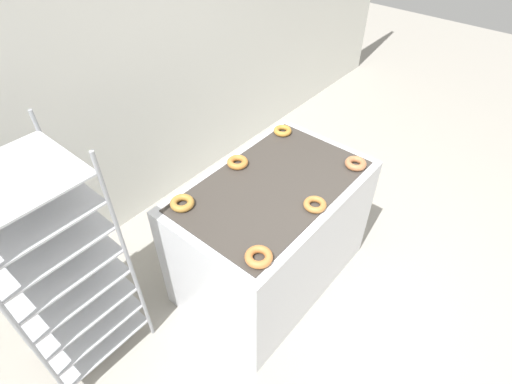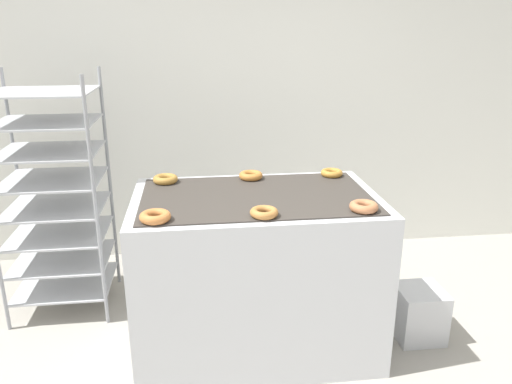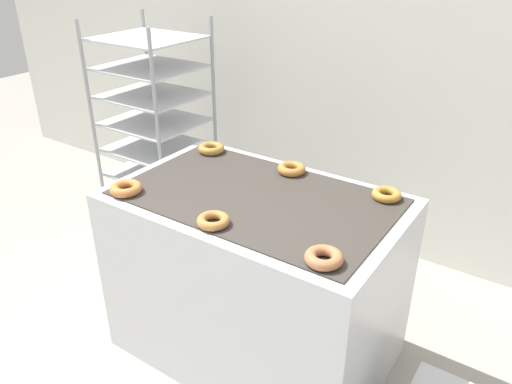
% 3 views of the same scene
% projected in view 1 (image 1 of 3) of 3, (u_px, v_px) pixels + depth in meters
% --- Properties ---
extents(ground_plane, '(14.00, 14.00, 0.00)m').
position_uv_depth(ground_plane, '(343.00, 322.00, 2.99)').
color(ground_plane, '#9E998E').
extents(wall_back, '(8.00, 0.05, 2.80)m').
position_uv_depth(wall_back, '(129.00, 65.00, 3.07)').
color(wall_back, silver).
rests_on(wall_back, ground_plane).
extents(fryer_machine, '(1.42, 0.90, 0.98)m').
position_uv_depth(fryer_machine, '(271.00, 234.00, 3.00)').
color(fryer_machine, silver).
rests_on(fryer_machine, ground_plane).
extents(baking_rack_cart, '(0.66, 0.60, 1.64)m').
position_uv_depth(baking_rack_cart, '(54.00, 269.00, 2.33)').
color(baking_rack_cart, gray).
rests_on(baking_rack_cart, ground_plane).
extents(glaze_bin, '(0.29, 0.29, 0.34)m').
position_uv_depth(glaze_bin, '(345.00, 198.00, 3.76)').
color(glaze_bin, silver).
rests_on(glaze_bin, ground_plane).
extents(donut_near_left, '(0.16, 0.16, 0.05)m').
position_uv_depth(donut_near_left, '(259.00, 257.00, 2.19)').
color(donut_near_left, '#BA7037').
rests_on(donut_near_left, fryer_machine).
extents(donut_near_center, '(0.15, 0.15, 0.04)m').
position_uv_depth(donut_near_center, '(315.00, 205.00, 2.49)').
color(donut_near_center, '#AD7136').
rests_on(donut_near_center, fryer_machine).
extents(donut_near_right, '(0.15, 0.15, 0.05)m').
position_uv_depth(donut_near_right, '(356.00, 163.00, 2.80)').
color(donut_near_right, '#A96942').
rests_on(donut_near_right, fryer_machine).
extents(donut_far_left, '(0.15, 0.15, 0.04)m').
position_uv_depth(donut_far_left, '(182.00, 203.00, 2.50)').
color(donut_far_left, '#A57632').
rests_on(donut_far_left, fryer_machine).
extents(donut_far_center, '(0.15, 0.15, 0.04)m').
position_uv_depth(donut_far_center, '(238.00, 162.00, 2.82)').
color(donut_far_center, '#B47130').
rests_on(donut_far_center, fryer_machine).
extents(donut_far_right, '(0.14, 0.14, 0.04)m').
position_uv_depth(donut_far_right, '(283.00, 131.00, 3.12)').
color(donut_far_right, '#AF7A2E').
rests_on(donut_far_right, fryer_machine).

